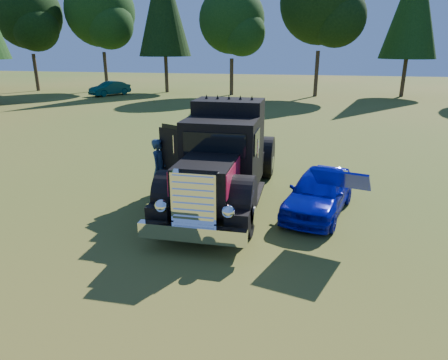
% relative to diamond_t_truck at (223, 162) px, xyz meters
% --- Properties ---
extents(ground, '(120.00, 120.00, 0.00)m').
position_rel_diamond_t_truck_xyz_m(ground, '(-1.12, -1.56, -1.28)').
color(ground, '#355D1B').
rests_on(ground, ground).
extents(treeline, '(72.10, 25.12, 13.84)m').
position_rel_diamond_t_truck_xyz_m(treeline, '(2.74, 26.46, 6.57)').
color(treeline, '#2D2116').
rests_on(treeline, ground).
extents(diamond_t_truck, '(3.28, 7.16, 3.00)m').
position_rel_diamond_t_truck_xyz_m(diamond_t_truck, '(0.00, 0.00, 0.00)').
color(diamond_t_truck, black).
rests_on(diamond_t_truck, ground).
extents(hotrod_coupe, '(2.33, 4.21, 1.89)m').
position_rel_diamond_t_truck_xyz_m(hotrod_coupe, '(2.83, -0.18, -0.65)').
color(hotrod_coupe, '#1007A4').
rests_on(hotrod_coupe, ground).
extents(spectator_near, '(0.53, 0.72, 1.84)m').
position_rel_diamond_t_truck_xyz_m(spectator_near, '(-2.04, 0.14, -0.36)').
color(spectator_near, '#1E2F46').
rests_on(spectator_near, ground).
extents(spectator_far, '(1.02, 0.98, 1.65)m').
position_rel_diamond_t_truck_xyz_m(spectator_far, '(-1.82, 0.65, -0.45)').
color(spectator_far, '#20354C').
rests_on(spectator_far, ground).
extents(distant_teal_car, '(3.11, 4.17, 1.31)m').
position_rel_diamond_t_truck_xyz_m(distant_teal_car, '(-16.55, 25.09, -0.62)').
color(distant_teal_car, '#0B3342').
rests_on(distant_teal_car, ground).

